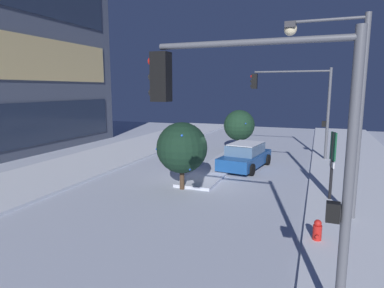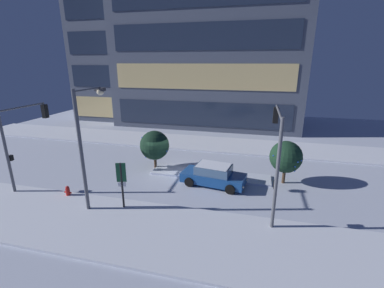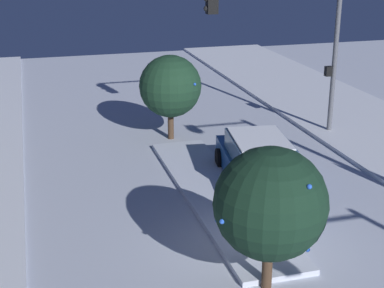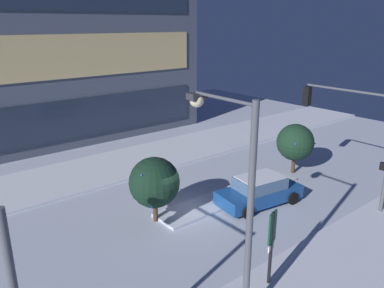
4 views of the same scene
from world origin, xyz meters
The scene contains 12 objects.
ground centered at (0.00, 0.00, 0.00)m, with size 52.00×52.00×0.00m, color silver.
curb_strip_near centered at (0.00, -7.79, 0.07)m, with size 52.00×5.20×0.14m, color silver.
curb_strip_far centered at (0.00, 7.79, 0.07)m, with size 52.00×5.20×0.14m, color silver.
median_strip centered at (3.60, -0.10, 0.07)m, with size 9.00×1.80×0.14m, color silver.
car_near centered at (4.09, -1.57, 0.71)m, with size 4.68×2.54×1.49m.
traffic_light_corner_near_right centered at (7.90, -4.01, 4.10)m, with size 0.32×5.09×5.91m.
traffic_light_corner_near_left centered at (-8.43, -4.44, 3.87)m, with size 0.32×4.02×5.64m.
street_lamp_arched centered at (-2.39, -5.96, 4.61)m, with size 0.56×2.69×7.01m.
fire_hydrant centered at (-4.64, -5.60, 0.37)m, with size 0.48×0.26×0.77m.
parking_info_sign centered at (-0.48, -6.06, 1.85)m, with size 0.54×0.21×2.90m.
decorated_tree_median centered at (8.92, -0.08, 1.97)m, with size 2.24×2.24×3.10m.
decorated_tree_left_of_median centered at (-1.00, 0.30, 1.95)m, with size 2.33×2.35×3.12m.
Camera 1 is at (-14.66, -5.42, 4.60)m, focal length 30.90 mm.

